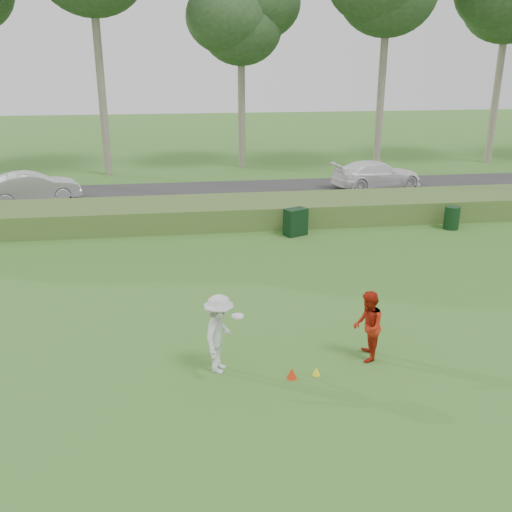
{
  "coord_description": "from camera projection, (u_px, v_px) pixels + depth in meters",
  "views": [
    {
      "loc": [
        -2.08,
        -10.78,
        6.56
      ],
      "look_at": [
        0.0,
        4.0,
        1.3
      ],
      "focal_mm": 40.0,
      "sensor_mm": 36.0,
      "label": 1
    }
  ],
  "objects": [
    {
      "name": "car_right",
      "position": [
        377.0,
        174.0,
        29.54
      ],
      "size": [
        4.96,
        2.66,
        1.37
      ],
      "primitive_type": "imported",
      "rotation": [
        0.0,
        0.0,
        1.73
      ],
      "color": "white",
      "rests_on": "park_road"
    },
    {
      "name": "cone_yellow",
      "position": [
        316.0,
        371.0,
        12.36
      ],
      "size": [
        0.17,
        0.17,
        0.19
      ],
      "primitive_type": "cone",
      "color": "yellow",
      "rests_on": "ground"
    },
    {
      "name": "trash_bin",
      "position": [
        452.0,
        218.0,
        22.7
      ],
      "size": [
        0.72,
        0.72,
        0.91
      ],
      "primitive_type": "cylinder",
      "rotation": [
        0.0,
        0.0,
        0.2
      ],
      "color": "black",
      "rests_on": "ground"
    },
    {
      "name": "player_white",
      "position": [
        219.0,
        334.0,
        12.28
      ],
      "size": [
        1.06,
        1.32,
        1.79
      ],
      "rotation": [
        0.0,
        0.0,
        1.18
      ],
      "color": "silver",
      "rests_on": "ground"
    },
    {
      "name": "tree_4",
      "position": [
        241.0,
        18.0,
        32.81
      ],
      "size": [
        6.24,
        6.24,
        11.5
      ],
      "color": "gray",
      "rests_on": "ground"
    },
    {
      "name": "reed_strip",
      "position": [
        229.0,
        212.0,
        23.58
      ],
      "size": [
        80.0,
        3.0,
        0.9
      ],
      "primitive_type": "cube",
      "color": "#446729",
      "rests_on": "ground"
    },
    {
      "name": "ground",
      "position": [
        281.0,
        372.0,
        12.52
      ],
      "size": [
        120.0,
        120.0,
        0.0
      ],
      "primitive_type": "plane",
      "color": "#336C24",
      "rests_on": "ground"
    },
    {
      "name": "cone_orange",
      "position": [
        292.0,
        373.0,
        12.22
      ],
      "size": [
        0.22,
        0.22,
        0.25
      ],
      "primitive_type": "cone",
      "color": "red",
      "rests_on": "ground"
    },
    {
      "name": "car_mid",
      "position": [
        32.0,
        187.0,
        26.56
      ],
      "size": [
        4.5,
        2.9,
        1.4
      ],
      "primitive_type": "imported",
      "rotation": [
        0.0,
        0.0,
        1.93
      ],
      "color": "silver",
      "rests_on": "park_road"
    },
    {
      "name": "park_road",
      "position": [
        220.0,
        194.0,
        28.39
      ],
      "size": [
        80.0,
        6.0,
        0.06
      ],
      "primitive_type": "cube",
      "color": "#2D2D2D",
      "rests_on": "ground"
    },
    {
      "name": "player_red",
      "position": [
        368.0,
        326.0,
        12.79
      ],
      "size": [
        0.8,
        0.92,
        1.64
      ],
      "primitive_type": "imported",
      "rotation": [
        0.0,
        0.0,
        -1.82
      ],
      "color": "#AE200E",
      "rests_on": "ground"
    },
    {
      "name": "utility_cabinet",
      "position": [
        296.0,
        222.0,
        21.88
      ],
      "size": [
        0.98,
        0.82,
        1.04
      ],
      "primitive_type": "cube",
      "rotation": [
        0.0,
        0.0,
        0.42
      ],
      "color": "black",
      "rests_on": "ground"
    }
  ]
}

